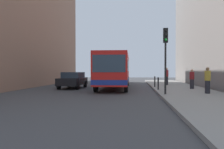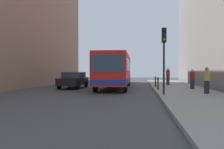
% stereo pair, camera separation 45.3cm
% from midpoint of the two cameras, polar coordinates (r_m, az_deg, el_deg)
% --- Properties ---
extents(ground_plane, '(80.00, 80.00, 0.00)m').
position_cam_midpoint_polar(ground_plane, '(17.57, 0.77, -4.32)').
color(ground_plane, '#424244').
extents(sidewalk, '(4.40, 40.00, 0.15)m').
position_cam_midpoint_polar(sidewalk, '(17.81, 18.36, -4.06)').
color(sidewalk, gray).
rests_on(sidewalk, ground).
extents(building_left, '(7.00, 32.00, 16.79)m').
position_cam_midpoint_polar(building_left, '(26.14, -25.18, 15.89)').
color(building_left, '#936B56').
rests_on(building_left, ground).
extents(bus, '(2.71, 11.06, 3.00)m').
position_cam_midpoint_polar(bus, '(21.41, 1.38, 1.23)').
color(bus, red).
rests_on(bus, ground).
extents(car_beside_bus, '(1.90, 4.42, 1.48)m').
position_cam_midpoint_polar(car_beside_bus, '(21.81, -8.74, -1.26)').
color(car_beside_bus, black).
rests_on(car_beside_bus, ground).
extents(car_behind_bus, '(1.99, 4.46, 1.48)m').
position_cam_midpoint_polar(car_behind_bus, '(30.83, 2.77, -0.62)').
color(car_behind_bus, maroon).
rests_on(car_behind_bus, ground).
extents(traffic_light, '(0.28, 0.33, 4.10)m').
position_cam_midpoint_polar(traffic_light, '(14.91, 13.42, 6.29)').
color(traffic_light, black).
rests_on(traffic_light, sidewalk).
extents(bollard_near, '(0.11, 0.11, 0.95)m').
position_cam_midpoint_polar(bollard_near, '(18.34, 11.85, -2.17)').
color(bollard_near, black).
rests_on(bollard_near, sidewalk).
extents(bollard_mid, '(0.11, 0.11, 0.95)m').
position_cam_midpoint_polar(bollard_mid, '(21.41, 11.15, -1.73)').
color(bollard_mid, black).
rests_on(bollard_mid, sidewalk).
extents(pedestrian_near_signal, '(0.38, 0.38, 1.68)m').
position_cam_midpoint_polar(pedestrian_near_signal, '(16.08, 22.87, -1.35)').
color(pedestrian_near_signal, '#26262D').
rests_on(pedestrian_near_signal, sidewalk).
extents(pedestrian_mid_sidewalk, '(0.38, 0.38, 1.57)m').
position_cam_midpoint_polar(pedestrian_mid_sidewalk, '(19.83, 19.64, -1.09)').
color(pedestrian_mid_sidewalk, '#26262D').
rests_on(pedestrian_mid_sidewalk, sidewalk).
extents(pedestrian_far_sidewalk, '(0.38, 0.38, 1.78)m').
position_cam_midpoint_polar(pedestrian_far_sidewalk, '(24.67, 14.00, -0.42)').
color(pedestrian_far_sidewalk, '#26262D').
rests_on(pedestrian_far_sidewalk, sidewalk).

